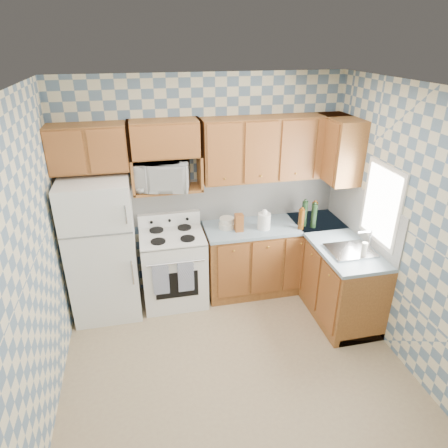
{
  "coord_description": "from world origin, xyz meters",
  "views": [
    {
      "loc": [
        -0.77,
        -2.98,
        3.06
      ],
      "look_at": [
        0.05,
        0.75,
        1.25
      ],
      "focal_mm": 32.0,
      "sensor_mm": 36.0,
      "label": 1
    }
  ],
  "objects_px": {
    "stove_body": "(174,268)",
    "microwave": "(163,175)",
    "refrigerator": "(102,249)",
    "electric_kettle": "(264,221)"
  },
  "relations": [
    {
      "from": "stove_body",
      "to": "microwave",
      "type": "distance_m",
      "value": 1.18
    },
    {
      "from": "microwave",
      "to": "electric_kettle",
      "type": "height_order",
      "value": "microwave"
    },
    {
      "from": "electric_kettle",
      "to": "stove_body",
      "type": "bearing_deg",
      "value": 176.06
    },
    {
      "from": "refrigerator",
      "to": "microwave",
      "type": "relative_size",
      "value": 2.81
    },
    {
      "from": "stove_body",
      "to": "electric_kettle",
      "type": "bearing_deg",
      "value": -3.94
    },
    {
      "from": "refrigerator",
      "to": "microwave",
      "type": "xyz_separation_m",
      "value": [
        0.75,
        0.17,
        0.78
      ]
    },
    {
      "from": "refrigerator",
      "to": "stove_body",
      "type": "xyz_separation_m",
      "value": [
        0.8,
        0.03,
        -0.39
      ]
    },
    {
      "from": "microwave",
      "to": "refrigerator",
      "type": "bearing_deg",
      "value": -155.29
    },
    {
      "from": "refrigerator",
      "to": "electric_kettle",
      "type": "distance_m",
      "value": 1.93
    },
    {
      "from": "microwave",
      "to": "electric_kettle",
      "type": "xyz_separation_m",
      "value": [
        1.17,
        -0.22,
        -0.6
      ]
    }
  ]
}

